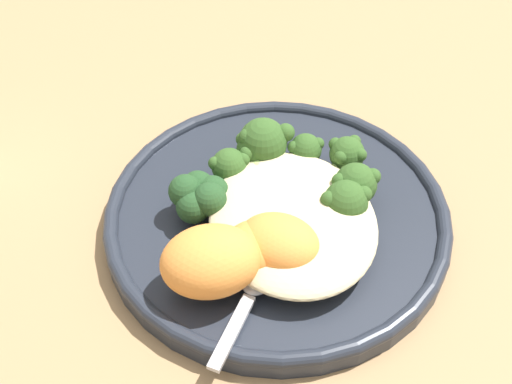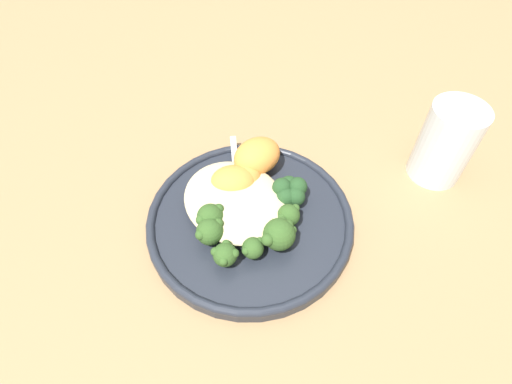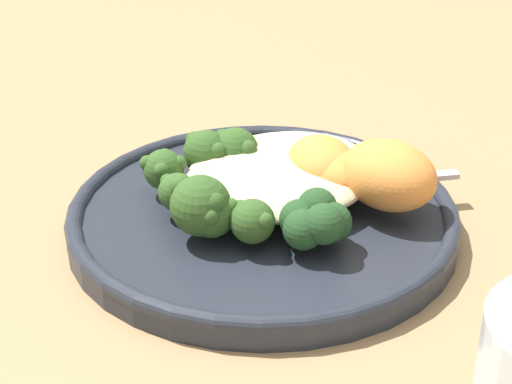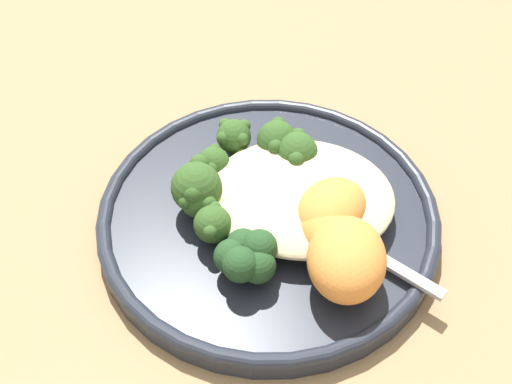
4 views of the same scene
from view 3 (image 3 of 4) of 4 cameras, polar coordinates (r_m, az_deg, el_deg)
name	(u,v)px [view 3 (image 3 of 4)]	position (r m, az deg, el deg)	size (l,w,h in m)	color
ground_plane	(254,234)	(0.60, -0.13, -2.83)	(4.00, 4.00, 0.00)	#9E7A51
plate	(264,217)	(0.60, 0.53, -1.65)	(0.28, 0.28, 0.02)	#232833
quinoa_mound	(281,174)	(0.61, 1.69, 1.22)	(0.15, 0.13, 0.02)	beige
broccoli_stalk_0	(245,159)	(0.63, -0.72, 2.19)	(0.03, 0.10, 0.03)	#9EBC66
broccoli_stalk_1	(222,161)	(0.62, -2.28, 2.05)	(0.04, 0.13, 0.03)	#9EBC66
broccoli_stalk_2	(190,176)	(0.61, -4.43, 1.09)	(0.07, 0.10, 0.03)	#9EBC66
broccoli_stalk_3	(209,194)	(0.59, -3.18, -0.12)	(0.09, 0.07, 0.03)	#9EBC66
broccoli_stalk_4	(215,203)	(0.56, -2.78, -0.71)	(0.11, 0.05, 0.04)	#9EBC66
broccoli_stalk_5	(231,209)	(0.56, -1.70, -1.14)	(0.09, 0.03, 0.03)	#9EBC66
broccoli_stalk_6	(262,215)	(0.56, 0.37, -1.54)	(0.08, 0.05, 0.03)	#9EBC66
sweet_potato_chunk_0	(321,163)	(0.62, 4.37, 1.94)	(0.06, 0.05, 0.04)	orange
sweet_potato_chunk_1	(336,173)	(0.61, 5.34, 1.24)	(0.06, 0.05, 0.03)	orange
sweet_potato_chunk_2	(388,175)	(0.59, 8.81, 1.14)	(0.07, 0.06, 0.05)	orange
kale_tuft	(315,220)	(0.55, 3.96, -1.91)	(0.05, 0.05, 0.03)	#234723
spoon	(368,180)	(0.63, 7.51, 0.82)	(0.09, 0.07, 0.01)	#B7B7BC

